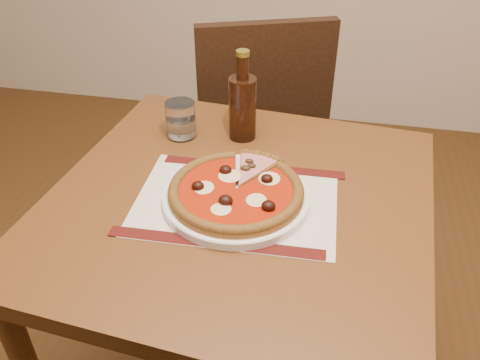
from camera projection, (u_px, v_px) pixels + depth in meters
name	position (u px, v px, depth m)	size (l,w,h in m)	color
table	(238.00, 233.00, 1.14)	(0.87, 0.87, 0.75)	brown
chair_far	(258.00, 122.00, 1.81)	(0.56, 0.56, 0.92)	black
placemat	(236.00, 202.00, 1.07)	(0.42, 0.30, 0.00)	beige
plate	(236.00, 198.00, 1.06)	(0.31, 0.31, 0.02)	white
pizza	(236.00, 190.00, 1.05)	(0.28, 0.28, 0.04)	#935B23
ham_slice	(257.00, 170.00, 1.12)	(0.10, 0.15, 0.02)	#935B23
water_glass	(181.00, 119.00, 1.27)	(0.08, 0.08, 0.09)	white
bottle	(243.00, 105.00, 1.24)	(0.07, 0.07, 0.23)	#361B0D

